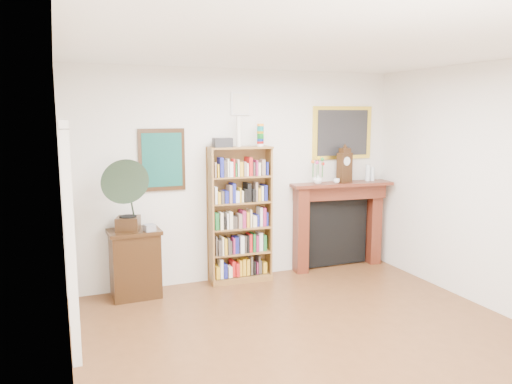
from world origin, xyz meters
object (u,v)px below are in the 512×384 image
Objects in this scene: cd_stack at (149,228)px; bookshelf at (240,207)px; mantel_clock at (345,166)px; side_cabinet at (135,263)px; fireplace at (338,217)px; gramophone at (129,191)px; flower_vase at (318,179)px; bottle_right at (372,174)px; bottle_left at (368,173)px; teacup at (336,181)px.

bookshelf is at bearing 9.34° from cd_stack.
mantel_clock reaches higher than cd_stack.
side_cabinet is 0.55× the size of fireplace.
bookshelf is 2.36× the size of gramophone.
flower_vase is 0.70× the size of bottle_right.
bottle_right is at bearing 3.42° from cd_stack.
bookshelf is 1.18m from flower_vase.
side_cabinet is 3.49× the size of bottle_left.
flower_vase is (-0.44, -0.01, -0.16)m from mantel_clock.
bottle_right reaches higher than side_cabinet.
flower_vase is at bearing 166.85° from mantel_clock.
gramophone is 2.88m from teacup.
teacup is (0.28, -0.04, -0.04)m from flower_vase.
bookshelf reaches higher than teacup.
side_cabinet is (-1.39, -0.07, -0.59)m from bookshelf.
gramophone is (-2.98, -0.27, 0.59)m from fireplace.
gramophone reaches higher than bottle_right.
gramophone is 6.22× the size of flower_vase.
bottle_right is at bearing 0.24° from flower_vase.
teacup is at bearing -174.33° from bottle_left.
side_cabinet is at bearing -171.45° from fireplace.
flower_vase is 1.63× the size of teacup.
flower_vase is 0.59× the size of bottle_left.
fireplace is at bearing 120.80° from mantel_clock.
gramophone is at bearing 169.03° from mantel_clock.
teacup reaches higher than side_cabinet.
bookshelf reaches higher than mantel_clock.
fireplace is 10.75× the size of flower_vase.
flower_vase is (2.37, 0.19, 0.45)m from cd_stack.
fireplace is 3.05m from gramophone.
gramophone is 0.51m from cd_stack.
bottle_right is at bearing -1.25° from fireplace.
gramophone reaches higher than cd_stack.
bookshelf is 14.71× the size of flower_vase.
bottle_left is at bearing 0.69° from flower_vase.
gramophone is at bearing -116.20° from side_cabinet.
bottle_right is at bearing 4.42° from teacup.
side_cabinet is 4.19× the size of bottle_right.
bookshelf is 1.65m from mantel_clock.
bookshelf is 2.08m from bottle_right.
bottle_left is (3.37, 0.07, 0.96)m from side_cabinet.
teacup is (1.42, -0.05, 0.28)m from bookshelf.
bookshelf is 1.54m from fireplace.
cd_stack is 1.39× the size of teacup.
side_cabinet is 1.72× the size of mantel_clock.
flower_vase is 0.28m from teacup.
flower_vase is at bearing -163.75° from fireplace.
bottle_left is at bearing 175.20° from bottle_right.
mantel_clock is at bearing 4.22° from cd_stack.
side_cabinet is at bearing -179.59° from teacup.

